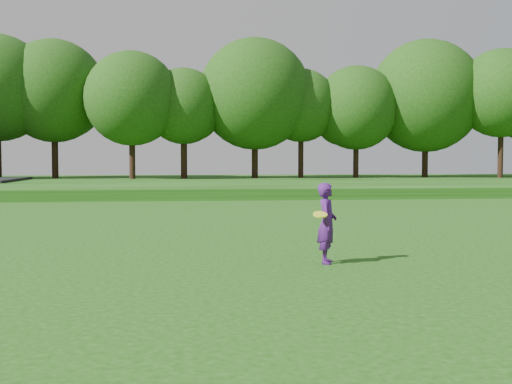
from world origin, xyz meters
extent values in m
plane|color=#1C450D|center=(0.00, 0.00, 0.00)|extent=(140.00, 140.00, 0.00)
cube|color=#1C450D|center=(0.00, 34.00, 0.30)|extent=(130.00, 30.00, 0.60)
cube|color=gray|center=(0.00, 20.00, 0.02)|extent=(130.00, 1.60, 0.04)
imported|color=#4C186D|center=(2.28, -1.17, 0.85)|extent=(0.56, 0.70, 1.69)
cylinder|color=yellow|center=(2.08, -1.42, 1.05)|extent=(0.30, 0.29, 0.12)
camera|label=1|loc=(-0.84, -14.25, 2.20)|focal=45.00mm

